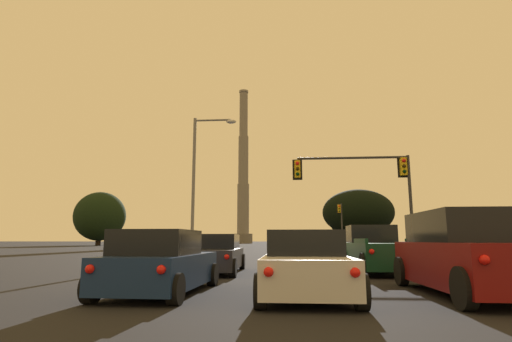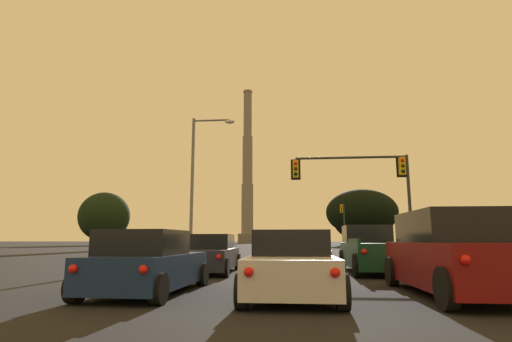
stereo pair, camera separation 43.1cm
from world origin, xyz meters
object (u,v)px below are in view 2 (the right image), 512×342
(street_lamp, at_px, (199,172))
(pickup_truck_right_lane_front, at_px, (373,251))
(sedan_left_lane_front, at_px, (209,255))
(smokestack, at_px, (247,181))
(hatchback_center_lane_front, at_px, (303,255))
(sedan_center_lane_second, at_px, (292,264))
(suv_right_lane_second, at_px, (455,254))
(traffic_light_far_right, at_px, (343,219))
(traffic_light_overhead_right, at_px, (368,179))
(hatchback_left_lane_second, at_px, (148,264))

(street_lamp, bearing_deg, pickup_truck_right_lane_front, -42.61)
(sedan_left_lane_front, height_order, pickup_truck_right_lane_front, pickup_truck_right_lane_front)
(street_lamp, bearing_deg, smokestack, 95.01)
(hatchback_center_lane_front, bearing_deg, sedan_center_lane_second, -93.90)
(street_lamp, bearing_deg, suv_right_lane_second, -57.55)
(traffic_light_far_right, bearing_deg, sedan_center_lane_second, -98.47)
(traffic_light_overhead_right, bearing_deg, sedan_center_lane_second, -107.21)
(traffic_light_overhead_right, bearing_deg, hatchback_left_lane_second, -118.22)
(sedan_left_lane_front, bearing_deg, traffic_light_overhead_right, 46.00)
(hatchback_left_lane_second, bearing_deg, traffic_light_far_right, 78.95)
(smokestack, bearing_deg, street_lamp, -84.99)
(sedan_left_lane_front, relative_size, smokestack, 0.09)
(sedan_center_lane_second, xyz_separation_m, street_lamp, (-5.84, 14.99, 4.73))
(street_lamp, relative_size, smokestack, 0.17)
(sedan_left_lane_front, distance_m, traffic_light_overhead_right, 12.00)
(hatchback_center_lane_front, xyz_separation_m, smokestack, (-15.96, 120.78, 20.50))
(hatchback_left_lane_second, height_order, traffic_light_far_right, traffic_light_far_right)
(suv_right_lane_second, relative_size, hatchback_left_lane_second, 1.18)
(hatchback_center_lane_front, bearing_deg, hatchback_left_lane_second, -123.43)
(sedan_left_lane_front, relative_size, pickup_truck_right_lane_front, 0.86)
(hatchback_center_lane_front, distance_m, traffic_light_overhead_right, 10.54)
(suv_right_lane_second, bearing_deg, pickup_truck_right_lane_front, 94.08)
(suv_right_lane_second, bearing_deg, sedan_left_lane_front, 139.17)
(pickup_truck_right_lane_front, relative_size, street_lamp, 0.62)
(pickup_truck_right_lane_front, bearing_deg, suv_right_lane_second, -84.87)
(hatchback_center_lane_front, relative_size, smokestack, 0.08)
(hatchback_center_lane_front, distance_m, hatchback_left_lane_second, 6.65)
(hatchback_left_lane_second, relative_size, traffic_light_overhead_right, 0.60)
(hatchback_center_lane_front, bearing_deg, traffic_light_overhead_right, 65.50)
(hatchback_center_lane_front, relative_size, sedan_center_lane_second, 0.87)
(hatchback_center_lane_front, height_order, pickup_truck_right_lane_front, pickup_truck_right_lane_front)
(hatchback_center_lane_front, relative_size, traffic_light_overhead_right, 0.59)
(traffic_light_overhead_right, relative_size, street_lamp, 0.78)
(sedan_left_lane_front, distance_m, suv_right_lane_second, 8.87)
(hatchback_center_lane_front, relative_size, traffic_light_far_right, 0.70)
(traffic_light_overhead_right, bearing_deg, smokestack, 100.13)
(traffic_light_overhead_right, xyz_separation_m, smokestack, (-20.01, 111.94, 16.43))
(traffic_light_far_right, relative_size, traffic_light_overhead_right, 0.84)
(sedan_center_lane_second, relative_size, traffic_light_overhead_right, 0.68)
(hatchback_left_lane_second, distance_m, street_lamp, 16.02)
(suv_right_lane_second, relative_size, street_lamp, 0.55)
(pickup_truck_right_lane_front, height_order, street_lamp, street_lamp)
(hatchback_left_lane_second, bearing_deg, pickup_truck_right_lane_front, 48.62)
(suv_right_lane_second, bearing_deg, street_lamp, 122.18)
(hatchback_left_lane_second, distance_m, traffic_light_far_right, 44.47)
(suv_right_lane_second, bearing_deg, traffic_light_far_right, 85.98)
(hatchback_left_lane_second, bearing_deg, hatchback_center_lane_front, 58.08)
(smokestack, bearing_deg, sedan_left_lane_front, -84.09)
(sedan_left_lane_front, relative_size, hatchback_left_lane_second, 1.15)
(hatchback_center_lane_front, xyz_separation_m, traffic_light_overhead_right, (4.05, 8.84, 4.07))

